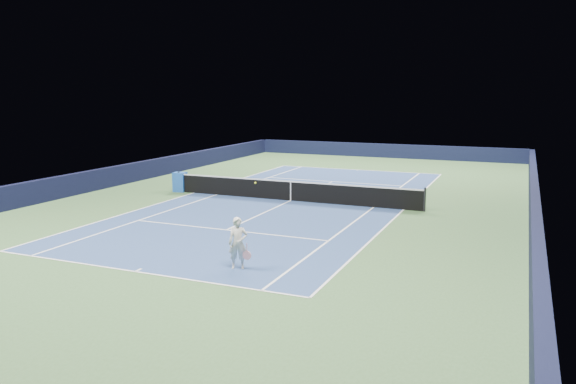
% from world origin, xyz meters
% --- Properties ---
extents(ground, '(40.00, 40.00, 0.00)m').
position_xyz_m(ground, '(0.00, 0.00, 0.00)').
color(ground, '#385B31').
rests_on(ground, ground).
extents(wall_far, '(22.00, 0.35, 1.10)m').
position_xyz_m(wall_far, '(0.00, 19.82, 0.55)').
color(wall_far, black).
rests_on(wall_far, ground).
extents(wall_right, '(0.35, 40.00, 1.10)m').
position_xyz_m(wall_right, '(10.82, 0.00, 0.55)').
color(wall_right, black).
rests_on(wall_right, ground).
extents(wall_left, '(0.35, 40.00, 1.10)m').
position_xyz_m(wall_left, '(-10.82, 0.00, 0.55)').
color(wall_left, black).
rests_on(wall_left, ground).
extents(court_surface, '(10.97, 23.77, 0.01)m').
position_xyz_m(court_surface, '(0.00, 0.00, 0.00)').
color(court_surface, navy).
rests_on(court_surface, ground).
extents(baseline_far, '(10.97, 0.08, 0.00)m').
position_xyz_m(baseline_far, '(0.00, 11.88, 0.01)').
color(baseline_far, white).
rests_on(baseline_far, ground).
extents(baseline_near, '(10.97, 0.08, 0.00)m').
position_xyz_m(baseline_near, '(0.00, -11.88, 0.01)').
color(baseline_near, white).
rests_on(baseline_near, ground).
extents(sideline_doubles_right, '(0.08, 23.77, 0.00)m').
position_xyz_m(sideline_doubles_right, '(5.49, 0.00, 0.01)').
color(sideline_doubles_right, white).
rests_on(sideline_doubles_right, ground).
extents(sideline_doubles_left, '(0.08, 23.77, 0.00)m').
position_xyz_m(sideline_doubles_left, '(-5.49, 0.00, 0.01)').
color(sideline_doubles_left, white).
rests_on(sideline_doubles_left, ground).
extents(sideline_singles_right, '(0.08, 23.77, 0.00)m').
position_xyz_m(sideline_singles_right, '(4.12, 0.00, 0.01)').
color(sideline_singles_right, white).
rests_on(sideline_singles_right, ground).
extents(sideline_singles_left, '(0.08, 23.77, 0.00)m').
position_xyz_m(sideline_singles_left, '(-4.12, 0.00, 0.01)').
color(sideline_singles_left, white).
rests_on(sideline_singles_left, ground).
extents(service_line_far, '(8.23, 0.08, 0.00)m').
position_xyz_m(service_line_far, '(0.00, 6.40, 0.01)').
color(service_line_far, white).
rests_on(service_line_far, ground).
extents(service_line_near, '(8.23, 0.08, 0.00)m').
position_xyz_m(service_line_near, '(0.00, -6.40, 0.01)').
color(service_line_near, white).
rests_on(service_line_near, ground).
extents(center_service_line, '(0.08, 12.80, 0.00)m').
position_xyz_m(center_service_line, '(0.00, 0.00, 0.01)').
color(center_service_line, white).
rests_on(center_service_line, ground).
extents(center_mark_far, '(0.08, 0.30, 0.00)m').
position_xyz_m(center_mark_far, '(0.00, 11.73, 0.01)').
color(center_mark_far, white).
rests_on(center_mark_far, ground).
extents(center_mark_near, '(0.08, 0.30, 0.00)m').
position_xyz_m(center_mark_near, '(0.00, -11.73, 0.01)').
color(center_mark_near, white).
rests_on(center_mark_near, ground).
extents(tennis_net, '(12.90, 0.10, 1.07)m').
position_xyz_m(tennis_net, '(0.00, 0.00, 0.50)').
color(tennis_net, black).
rests_on(tennis_net, ground).
extents(sponsor_cube, '(0.69, 0.64, 1.02)m').
position_xyz_m(sponsor_cube, '(-6.40, 0.10, 0.51)').
color(sponsor_cube, blue).
rests_on(sponsor_cube, ground).
extents(tennis_player, '(0.79, 1.32, 2.48)m').
position_xyz_m(tennis_player, '(2.65, -10.42, 0.78)').
color(tennis_player, silver).
rests_on(tennis_player, ground).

